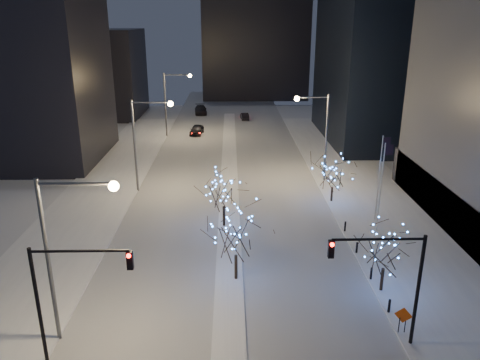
{
  "coord_description": "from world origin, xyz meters",
  "views": [
    {
      "loc": [
        0.16,
        -21.24,
        17.9
      ],
      "look_at": [
        0.95,
        15.97,
        5.0
      ],
      "focal_mm": 35.0,
      "sensor_mm": 36.0,
      "label": 1
    }
  ],
  "objects_px": {
    "holiday_tree_median_near": "(236,234)",
    "construction_sign": "(403,318)",
    "street_lamp_w_near": "(65,239)",
    "street_lamp_w_far": "(172,96)",
    "traffic_signal_east": "(392,273)",
    "holiday_tree_plaza_near": "(385,250)",
    "car_near": "(197,130)",
    "holiday_tree_median_far": "(224,192)",
    "street_lamp_w_mid": "(144,133)",
    "holiday_tree_plaza_far": "(333,172)",
    "traffic_signal_west": "(65,287)",
    "car_mid": "(245,116)",
    "car_far": "(201,110)",
    "street_lamp_east": "(319,126)"
  },
  "relations": [
    {
      "from": "street_lamp_w_mid",
      "to": "holiday_tree_plaza_near",
      "type": "height_order",
      "value": "street_lamp_w_mid"
    },
    {
      "from": "traffic_signal_east",
      "to": "car_mid",
      "type": "bearing_deg",
      "value": 95.45
    },
    {
      "from": "car_near",
      "to": "construction_sign",
      "type": "bearing_deg",
      "value": -65.71
    },
    {
      "from": "car_mid",
      "to": "holiday_tree_plaza_near",
      "type": "height_order",
      "value": "holiday_tree_plaza_near"
    },
    {
      "from": "street_lamp_east",
      "to": "holiday_tree_median_near",
      "type": "bearing_deg",
      "value": -113.82
    },
    {
      "from": "street_lamp_w_near",
      "to": "street_lamp_w_far",
      "type": "xyz_separation_m",
      "value": [
        0.0,
        50.0,
        0.0
      ]
    },
    {
      "from": "street_lamp_w_mid",
      "to": "construction_sign",
      "type": "height_order",
      "value": "street_lamp_w_mid"
    },
    {
      "from": "car_near",
      "to": "car_far",
      "type": "bearing_deg",
      "value": 98.59
    },
    {
      "from": "traffic_signal_west",
      "to": "car_mid",
      "type": "height_order",
      "value": "traffic_signal_west"
    },
    {
      "from": "traffic_signal_west",
      "to": "holiday_tree_plaza_near",
      "type": "relative_size",
      "value": 1.47
    },
    {
      "from": "car_near",
      "to": "holiday_tree_median_far",
      "type": "distance_m",
      "value": 36.19
    },
    {
      "from": "street_lamp_w_near",
      "to": "street_lamp_w_far",
      "type": "relative_size",
      "value": 1.0
    },
    {
      "from": "street_lamp_w_mid",
      "to": "holiday_tree_median_far",
      "type": "xyz_separation_m",
      "value": [
        8.47,
        -9.55,
        -3.08
      ]
    },
    {
      "from": "traffic_signal_east",
      "to": "holiday_tree_plaza_near",
      "type": "relative_size",
      "value": 1.47
    },
    {
      "from": "car_mid",
      "to": "holiday_tree_median_near",
      "type": "bearing_deg",
      "value": 82.21
    },
    {
      "from": "street_lamp_east",
      "to": "traffic_signal_west",
      "type": "xyz_separation_m",
      "value": [
        -18.52,
        -30.0,
        -1.69
      ]
    },
    {
      "from": "street_lamp_w_near",
      "to": "traffic_signal_east",
      "type": "bearing_deg",
      "value": -3.21
    },
    {
      "from": "traffic_signal_west",
      "to": "holiday_tree_median_far",
      "type": "relative_size",
      "value": 1.41
    },
    {
      "from": "street_lamp_w_near",
      "to": "car_mid",
      "type": "relative_size",
      "value": 2.61
    },
    {
      "from": "holiday_tree_plaza_near",
      "to": "car_mid",
      "type": "bearing_deg",
      "value": 97.48
    },
    {
      "from": "traffic_signal_east",
      "to": "holiday_tree_median_far",
      "type": "xyz_separation_m",
      "value": [
        -9.41,
        16.45,
        -1.34
      ]
    },
    {
      "from": "street_lamp_w_near",
      "to": "traffic_signal_west",
      "type": "bearing_deg",
      "value": -76.04
    },
    {
      "from": "car_near",
      "to": "car_mid",
      "type": "distance_m",
      "value": 14.27
    },
    {
      "from": "traffic_signal_east",
      "to": "car_near",
      "type": "xyz_separation_m",
      "value": [
        -14.23,
        52.23,
        -3.99
      ]
    },
    {
      "from": "holiday_tree_plaza_near",
      "to": "construction_sign",
      "type": "bearing_deg",
      "value": -92.47
    },
    {
      "from": "construction_sign",
      "to": "car_near",
      "type": "bearing_deg",
      "value": 128.76
    },
    {
      "from": "traffic_signal_west",
      "to": "holiday_tree_median_near",
      "type": "distance_m",
      "value": 12.24
    },
    {
      "from": "holiday_tree_median_near",
      "to": "construction_sign",
      "type": "bearing_deg",
      "value": -32.87
    },
    {
      "from": "street_lamp_w_near",
      "to": "street_lamp_w_far",
      "type": "height_order",
      "value": "same"
    },
    {
      "from": "traffic_signal_west",
      "to": "holiday_tree_median_far",
      "type": "height_order",
      "value": "traffic_signal_west"
    },
    {
      "from": "car_mid",
      "to": "construction_sign",
      "type": "xyz_separation_m",
      "value": [
        7.47,
        -62.99,
        0.55
      ]
    },
    {
      "from": "traffic_signal_east",
      "to": "holiday_tree_median_near",
      "type": "distance_m",
      "value": 11.21
    },
    {
      "from": "street_lamp_east",
      "to": "traffic_signal_west",
      "type": "relative_size",
      "value": 1.43
    },
    {
      "from": "traffic_signal_east",
      "to": "traffic_signal_west",
      "type": "bearing_deg",
      "value": -176.71
    },
    {
      "from": "street_lamp_w_far",
      "to": "car_mid",
      "type": "relative_size",
      "value": 2.61
    },
    {
      "from": "traffic_signal_east",
      "to": "construction_sign",
      "type": "relative_size",
      "value": 4.1
    },
    {
      "from": "street_lamp_w_near",
      "to": "street_lamp_w_mid",
      "type": "distance_m",
      "value": 25.0
    },
    {
      "from": "street_lamp_w_mid",
      "to": "holiday_tree_median_near",
      "type": "height_order",
      "value": "street_lamp_w_mid"
    },
    {
      "from": "traffic_signal_east",
      "to": "car_mid",
      "type": "distance_m",
      "value": 64.38
    },
    {
      "from": "street_lamp_w_near",
      "to": "street_lamp_east",
      "type": "relative_size",
      "value": 1.0
    },
    {
      "from": "street_lamp_w_far",
      "to": "car_near",
      "type": "bearing_deg",
      "value": 18.54
    },
    {
      "from": "holiday_tree_plaza_near",
      "to": "street_lamp_w_mid",
      "type": "bearing_deg",
      "value": 133.6
    },
    {
      "from": "holiday_tree_plaza_far",
      "to": "street_lamp_w_mid",
      "type": "bearing_deg",
      "value": 169.02
    },
    {
      "from": "traffic_signal_west",
      "to": "holiday_tree_median_near",
      "type": "relative_size",
      "value": 1.2
    },
    {
      "from": "construction_sign",
      "to": "holiday_tree_plaza_far",
      "type": "bearing_deg",
      "value": 111.31
    },
    {
      "from": "car_far",
      "to": "traffic_signal_west",
      "type": "bearing_deg",
      "value": -97.48
    },
    {
      "from": "holiday_tree_median_far",
      "to": "holiday_tree_plaza_near",
      "type": "distance_m",
      "value": 15.44
    },
    {
      "from": "holiday_tree_plaza_far",
      "to": "construction_sign",
      "type": "bearing_deg",
      "value": -90.54
    },
    {
      "from": "street_lamp_w_mid",
      "to": "traffic_signal_east",
      "type": "xyz_separation_m",
      "value": [
        17.88,
        -26.0,
        -1.74
      ]
    },
    {
      "from": "traffic_signal_west",
      "to": "holiday_tree_plaza_near",
      "type": "height_order",
      "value": "traffic_signal_west"
    }
  ]
}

